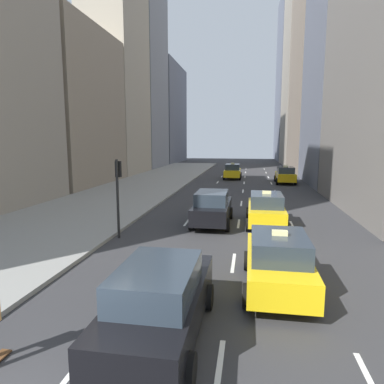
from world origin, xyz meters
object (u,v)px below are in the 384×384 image
Objects in this scene: taxi_lead at (285,175)px; traffic_light_pole at (118,186)px; sedan_black_near at (160,300)px; taxi_second at (233,171)px; taxi_third at (278,261)px; sedan_silver_behind at (212,208)px; taxi_fourth at (266,209)px.

taxi_lead is 1.22× the size of traffic_light_pole.
traffic_light_pole is (-3.95, 7.62, 1.50)m from sedan_black_near.
taxi_second is 29.79m from taxi_third.
traffic_light_pole is at bearing -141.33° from sedan_silver_behind.
taxi_second is at bearing 90.00° from sedan_black_near.
sedan_silver_behind is at bearing 110.03° from taxi_third.
taxi_second is (-5.60, 3.29, 0.00)m from taxi_lead.
taxi_lead reaches higher than sedan_black_near.
traffic_light_pole is at bearing -153.82° from taxi_fourth.
taxi_fourth is (2.80, -21.82, 0.00)m from taxi_second.
taxi_fourth is at bearing -98.59° from taxi_lead.
taxi_third is (2.80, -29.66, 0.00)m from taxi_second.
traffic_light_pole is (-3.95, -3.16, 1.50)m from sedan_silver_behind.
taxi_third is (-2.80, -26.37, 0.00)m from taxi_lead.
taxi_fourth is at bearing -82.69° from taxi_second.
taxi_lead is at bearing 73.32° from sedan_silver_behind.
sedan_black_near is at bearing -104.36° from taxi_fourth.
taxi_second reaches higher than sedan_black_near.
traffic_light_pole reaches higher than sedan_silver_behind.
taxi_fourth is 1.22× the size of traffic_light_pole.
taxi_lead is 0.97× the size of sedan_silver_behind.
taxi_second is 0.91× the size of sedan_black_near.
taxi_lead is 6.49m from taxi_second.
taxi_third reaches higher than sedan_silver_behind.
taxi_second is 32.76m from sedan_black_near.
taxi_fourth is (-2.80, -18.54, 0.00)m from taxi_lead.
traffic_light_pole reaches higher than taxi_fourth.
taxi_lead is 1.00× the size of taxi_second.
taxi_third is 0.91× the size of sedan_black_near.
taxi_third is 7.84m from taxi_fourth.
taxi_third is 0.97× the size of sedan_silver_behind.
taxi_second is 0.97× the size of sedan_silver_behind.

